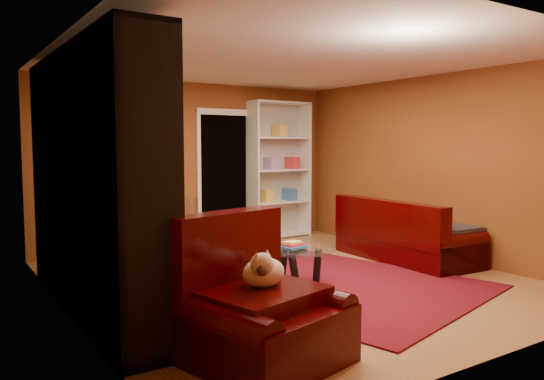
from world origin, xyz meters
TOP-DOWN VIEW (x-y plane):
  - floor at (0.00, 0.00)m, footprint 5.00×5.50m
  - ceiling at (0.00, 0.00)m, footprint 5.00×5.50m
  - wall_back at (0.00, 2.77)m, footprint 5.00×0.05m
  - wall_left at (-2.52, 0.00)m, footprint 0.05×5.50m
  - wall_right at (2.52, 0.00)m, footprint 0.05×5.50m
  - doorway at (0.60, 2.73)m, footprint 1.06×0.60m
  - rug at (0.28, -0.48)m, footprint 3.34×3.65m
  - media_unit at (-2.27, 0.07)m, footprint 0.51×3.25m
  - christmas_tree at (-1.33, 2.04)m, footprint 1.36×1.36m
  - gift_box_teal at (-1.51, 2.20)m, footprint 0.37×0.37m
  - gift_box_green at (-0.53, 1.28)m, footprint 0.29×0.29m
  - gift_box_red at (-0.97, 2.25)m, footprint 0.24×0.24m
  - white_bookshelf at (1.56, 2.57)m, footprint 1.13×0.43m
  - armchair at (-1.54, -1.85)m, footprint 1.36×1.36m
  - dog at (-1.50, -1.79)m, footprint 0.46×0.39m
  - sofa at (2.02, 0.04)m, footprint 1.01×2.08m
  - coffee_table at (-0.07, -0.25)m, footprint 1.02×1.02m
  - acrylic_chair at (-0.83, 1.18)m, footprint 0.53×0.56m

SIDE VIEW (x-z plane):
  - floor at x=0.00m, z-range -0.05..0.00m
  - rug at x=0.28m, z-range 0.00..0.02m
  - gift_box_red at x=-0.97m, z-range 0.00..0.20m
  - gift_box_green at x=-0.53m, z-range 0.00..0.24m
  - gift_box_teal at x=-1.51m, z-range 0.00..0.33m
  - coffee_table at x=-0.07m, z-range -0.04..0.49m
  - acrylic_chair at x=-0.83m, z-range 0.00..0.83m
  - sofa at x=2.02m, z-range 0.00..0.88m
  - armchair at x=-1.54m, z-range 0.00..0.88m
  - dog at x=-1.50m, z-range 0.51..0.80m
  - christmas_tree at x=-1.33m, z-range -0.03..1.98m
  - doorway at x=0.60m, z-range -0.03..2.13m
  - white_bookshelf at x=1.56m, z-range -0.03..2.38m
  - media_unit at x=-2.27m, z-range 0.00..2.49m
  - wall_back at x=0.00m, z-range 0.00..2.60m
  - wall_left at x=-2.52m, z-range 0.00..2.60m
  - wall_right at x=2.52m, z-range 0.00..2.60m
  - ceiling at x=0.00m, z-range 2.60..2.65m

